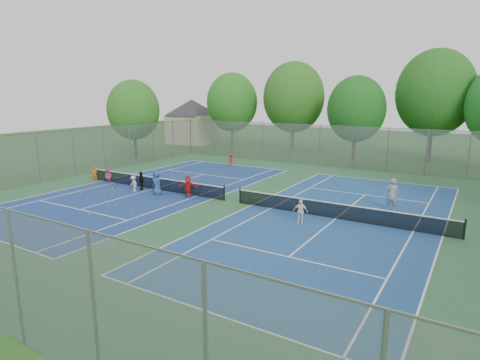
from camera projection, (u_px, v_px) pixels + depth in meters
name	position (u px, v px, depth m)	size (l,w,h in m)	color
ground	(232.00, 202.00, 26.35)	(120.00, 120.00, 0.00)	#25551A
court_pad	(232.00, 202.00, 26.35)	(32.00, 32.00, 0.01)	#2B5C3A
court_left	(153.00, 189.00, 29.91)	(10.97, 23.77, 0.01)	navy
court_right	(336.00, 219.00, 22.78)	(10.97, 23.77, 0.01)	navy
net_left	(153.00, 183.00, 29.81)	(12.87, 0.10, 0.91)	black
net_right	(336.00, 211.00, 22.69)	(12.87, 0.10, 0.91)	black
fence_north	(320.00, 146.00, 39.28)	(32.00, 0.10, 4.00)	gray
fence_west	(74.00, 153.00, 34.07)	(32.00, 0.10, 4.00)	gray
house	(192.00, 114.00, 56.69)	(11.03, 11.03, 7.30)	#B7A88C
tree_nw	(232.00, 102.00, 50.59)	(6.40, 6.40, 9.58)	#443326
tree_nl	(294.00, 97.00, 47.22)	(7.20, 7.20, 10.69)	#443326
tree_nc	(356.00, 109.00, 41.72)	(6.00, 6.00, 8.85)	#443326
tree_nr	(435.00, 93.00, 40.31)	(7.60, 7.60, 11.42)	#443326
tree_side_w	(133.00, 110.00, 43.26)	(5.60, 5.60, 8.47)	#443326
ball_crate	(156.00, 183.00, 31.09)	(0.39, 0.39, 0.33)	blue
ball_hopper	(190.00, 191.00, 28.19)	(0.30, 0.30, 0.58)	green
student_a	(95.00, 174.00, 32.19)	(0.46, 0.30, 1.27)	#C85D12
student_b	(108.00, 177.00, 31.38)	(0.58, 0.45, 1.20)	#D5527C
student_c	(134.00, 184.00, 29.07)	(0.76, 0.44, 1.17)	beige
student_d	(141.00, 181.00, 29.50)	(0.81, 0.34, 1.38)	black
student_e	(157.00, 183.00, 28.08)	(0.84, 0.55, 1.72)	#274D8F
student_f	(188.00, 187.00, 27.31)	(1.41, 0.45, 1.52)	#B21C19
child_far_baseline	(231.00, 160.00, 39.25)	(0.78, 0.45, 1.21)	#AD1D18
instructor	(392.00, 194.00, 24.32)	(0.73, 0.48, 2.00)	gray
teen_court_b	(300.00, 211.00, 21.90)	(0.80, 0.33, 1.36)	white
tennis_ball_0	(109.00, 191.00, 29.28)	(0.07, 0.07, 0.07)	#C4EC36
tennis_ball_1	(115.00, 191.00, 29.13)	(0.07, 0.07, 0.07)	#BDE334
tennis_ball_2	(122.00, 207.00, 25.08)	(0.07, 0.07, 0.07)	gold
tennis_ball_3	(112.00, 188.00, 30.08)	(0.07, 0.07, 0.07)	#B9CF30
tennis_ball_4	(89.00, 214.00, 23.53)	(0.07, 0.07, 0.07)	#B1CE30
tennis_ball_5	(132.00, 213.00, 23.86)	(0.07, 0.07, 0.07)	#C0DD33
tennis_ball_6	(112.00, 189.00, 29.74)	(0.07, 0.07, 0.07)	#C8E234
tennis_ball_7	(109.00, 205.00, 25.46)	(0.07, 0.07, 0.07)	#B1C32D
tennis_ball_8	(137.00, 219.00, 22.63)	(0.07, 0.07, 0.07)	#A8C62E
tennis_ball_9	(104.00, 193.00, 28.68)	(0.07, 0.07, 0.07)	#E8F138
tennis_ball_10	(117.00, 205.00, 25.41)	(0.07, 0.07, 0.07)	#B1C82E
tennis_ball_11	(88.00, 199.00, 26.92)	(0.07, 0.07, 0.07)	#CAE836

